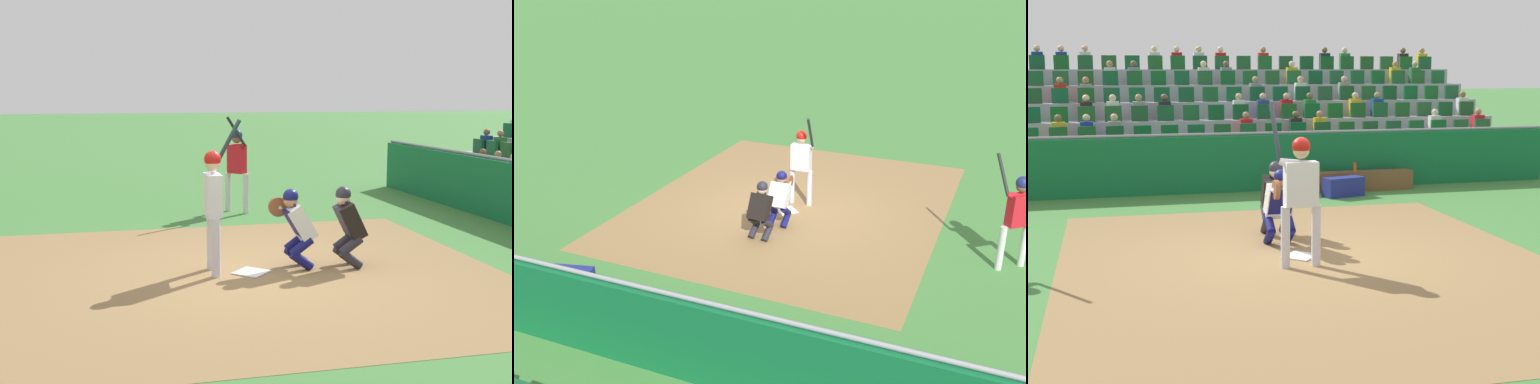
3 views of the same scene
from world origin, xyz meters
TOP-DOWN VIEW (x-y plane):
  - ground_plane at (0.00, 0.00)m, footprint 160.00×160.00m
  - infield_dirt_patch at (0.00, 0.50)m, footprint 7.14×8.55m
  - home_plate_marker at (0.00, 0.00)m, footprint 0.62×0.62m
  - batter_at_plate at (0.16, 0.54)m, footprint 0.63×0.63m
  - catcher_crouching at (0.14, -0.73)m, footprint 0.46×0.70m
  - home_plate_umpire at (0.01, -1.53)m, footprint 0.48×0.50m
  - dugout_wall at (0.00, -6.04)m, footprint 15.85×0.24m
  - dugout_bench at (-2.74, -5.49)m, footprint 2.89×0.40m
  - water_bottle_on_bench at (-2.79, -5.39)m, footprint 0.07×0.07m
  - equipment_duffel_bag at (-2.33, -4.82)m, footprint 0.96×0.57m
  - bleacher_stand at (0.00, -11.29)m, footprint 17.13×5.96m

SIDE VIEW (x-z plane):
  - ground_plane at x=0.00m, z-range 0.00..0.00m
  - infield_dirt_patch at x=0.00m, z-range 0.00..0.01m
  - home_plate_marker at x=0.00m, z-range 0.01..0.02m
  - equipment_duffel_bag at x=-2.33m, z-range 0.00..0.42m
  - dugout_bench at x=-2.74m, z-range 0.00..0.44m
  - water_bottle_on_bench at x=-2.79m, z-range 0.44..0.66m
  - dugout_wall at x=0.00m, z-range -0.03..1.32m
  - home_plate_umpire at x=0.01m, z-range 0.06..1.34m
  - catcher_crouching at x=0.14m, z-range 0.07..1.33m
  - bleacher_stand at x=0.00m, z-range -0.71..2.74m
  - batter_at_plate at x=0.16m, z-range 0.01..2.30m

